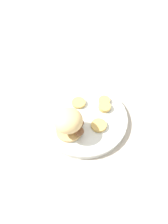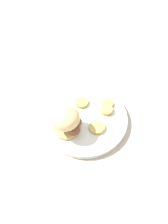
# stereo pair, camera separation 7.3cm
# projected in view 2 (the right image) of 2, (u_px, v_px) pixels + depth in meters

# --- Properties ---
(ground_plane) EXTENTS (4.00, 4.00, 0.00)m
(ground_plane) POSITION_uv_depth(u_px,v_px,m) (84.00, 120.00, 0.77)
(ground_plane) COLOR #B2A899
(dinner_plate) EXTENTS (0.30, 0.30, 0.02)m
(dinner_plate) POSITION_uv_depth(u_px,v_px,m) (84.00, 118.00, 0.76)
(dinner_plate) COLOR silver
(dinner_plate) RESTS_ON ground_plane
(sandwich) EXTENTS (0.10, 0.12, 0.09)m
(sandwich) POSITION_uv_depth(u_px,v_px,m) (65.00, 119.00, 0.69)
(sandwich) COLOR tan
(sandwich) RESTS_ON dinner_plate
(potato_round_0) EXTENTS (0.05, 0.05, 0.01)m
(potato_round_0) POSITION_uv_depth(u_px,v_px,m) (97.00, 127.00, 0.72)
(potato_round_0) COLOR tan
(potato_round_0) RESTS_ON dinner_plate
(potato_round_1) EXTENTS (0.04, 0.04, 0.01)m
(potato_round_1) POSITION_uv_depth(u_px,v_px,m) (107.00, 103.00, 0.78)
(potato_round_1) COLOR tan
(potato_round_1) RESTS_ON dinner_plate
(potato_round_2) EXTENTS (0.05, 0.05, 0.01)m
(potato_round_2) POSITION_uv_depth(u_px,v_px,m) (81.00, 102.00, 0.78)
(potato_round_2) COLOR tan
(potato_round_2) RESTS_ON dinner_plate
(potato_round_3) EXTENTS (0.04, 0.04, 0.01)m
(potato_round_3) POSITION_uv_depth(u_px,v_px,m) (106.00, 110.00, 0.76)
(potato_round_3) COLOR tan
(potato_round_3) RESTS_ON dinner_plate
(fork) EXTENTS (0.14, 0.10, 0.00)m
(fork) POSITION_uv_depth(u_px,v_px,m) (164.00, 138.00, 0.72)
(fork) COLOR silver
(fork) RESTS_ON ground_plane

